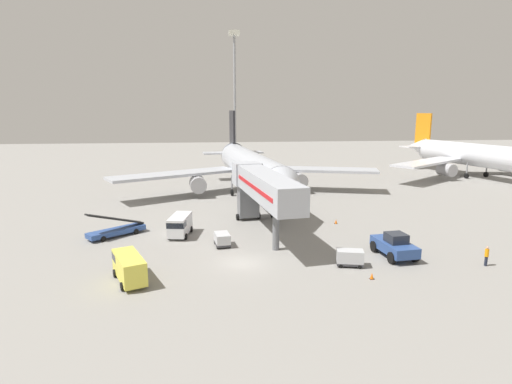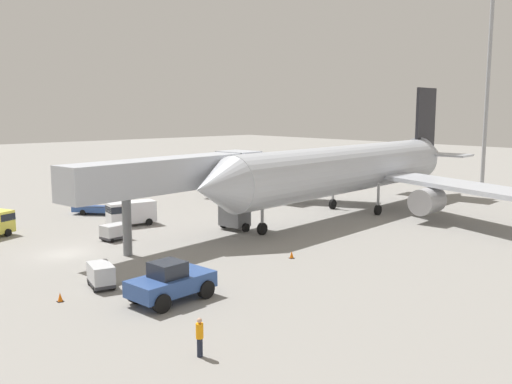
# 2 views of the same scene
# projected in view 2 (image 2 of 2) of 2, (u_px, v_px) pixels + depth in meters

# --- Properties ---
(ground_plane) EXTENTS (300.00, 300.00, 0.00)m
(ground_plane) POSITION_uv_depth(u_px,v_px,m) (67.00, 254.00, 44.01)
(ground_plane) COLOR gray
(airplane_at_gate) EXTENTS (45.73, 45.06, 13.99)m
(airplane_at_gate) POSITION_uv_depth(u_px,v_px,m) (353.00, 169.00, 60.92)
(airplane_at_gate) COLOR #B7BCC6
(airplane_at_gate) RESTS_ON ground
(jet_bridge) EXTENTS (5.84, 19.77, 7.38)m
(jet_bridge) POSITION_uv_depth(u_px,v_px,m) (182.00, 177.00, 47.04)
(jet_bridge) COLOR #B2B7C1
(jet_bridge) RESTS_ON ground
(pushback_tug) EXTENTS (3.19, 5.34, 2.41)m
(pushback_tug) POSITION_uv_depth(u_px,v_px,m) (171.00, 282.00, 33.00)
(pushback_tug) COLOR #2D4C8E
(pushback_tug) RESTS_ON ground
(belt_loader_truck) EXTENTS (6.12, 5.42, 3.14)m
(belt_loader_truck) POSITION_uv_depth(u_px,v_px,m) (103.00, 207.00, 60.41)
(belt_loader_truck) COLOR #2D4C8E
(belt_loader_truck) RESTS_ON ground
(service_van_far_right) EXTENTS (2.70, 4.81, 2.33)m
(service_van_far_right) POSITION_uv_depth(u_px,v_px,m) (130.00, 212.00, 54.59)
(service_van_far_right) COLOR silver
(service_van_far_right) RESTS_ON ground
(baggage_cart_outer_right) EXTENTS (1.74, 2.43, 1.37)m
(baggage_cart_outer_right) POSITION_uv_depth(u_px,v_px,m) (115.00, 231.00, 48.54)
(baggage_cart_outer_right) COLOR #38383D
(baggage_cart_outer_right) RESTS_ON ground
(baggage_cart_near_left) EXTENTS (2.61, 1.83, 1.52)m
(baggage_cart_near_left) POSITION_uv_depth(u_px,v_px,m) (101.00, 275.00, 35.55)
(baggage_cart_near_left) COLOR #38383D
(baggage_cart_near_left) RESTS_ON ground
(ground_crew_worker_foreground) EXTENTS (0.36, 0.36, 1.85)m
(ground_crew_worker_foreground) POSITION_uv_depth(u_px,v_px,m) (200.00, 336.00, 25.51)
(ground_crew_worker_foreground) COLOR #1E2333
(ground_crew_worker_foreground) RESTS_ON ground
(safety_cone_alpha) EXTENTS (0.36, 0.36, 0.55)m
(safety_cone_alpha) POSITION_uv_depth(u_px,v_px,m) (60.00, 297.00, 32.97)
(safety_cone_alpha) COLOR black
(safety_cone_alpha) RESTS_ON ground
(safety_cone_bravo) EXTENTS (0.36, 0.36, 0.56)m
(safety_cone_bravo) POSITION_uv_depth(u_px,v_px,m) (292.00, 255.00, 42.62)
(safety_cone_bravo) COLOR black
(safety_cone_bravo) RESTS_ON ground
(apron_light_mast) EXTENTS (2.40, 2.40, 31.70)m
(apron_light_mast) POSITION_uv_depth(u_px,v_px,m) (490.00, 38.00, 79.14)
(apron_light_mast) COLOR #93969B
(apron_light_mast) RESTS_ON ground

